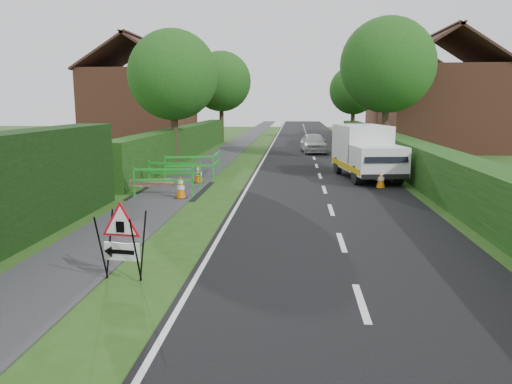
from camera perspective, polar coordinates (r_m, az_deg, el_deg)
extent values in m
plane|color=#254915|center=(7.45, -7.15, -14.96)|extent=(120.00, 120.00, 0.00)
cube|color=black|center=(41.73, 6.02, 5.79)|extent=(6.00, 90.00, 0.02)
cube|color=#2D2D30|center=(41.95, -1.55, 5.87)|extent=(2.00, 90.00, 0.02)
cube|color=#14380F|center=(29.48, -8.11, 3.93)|extent=(1.00, 24.00, 1.80)
cube|color=#14380F|center=(23.37, 17.04, 1.97)|extent=(1.20, 50.00, 1.50)
cube|color=brown|center=(38.34, -12.98, 9.31)|extent=(7.00, 7.00, 5.50)
cube|color=#331E19|center=(39.05, -15.75, 14.86)|extent=(4.00, 7.40, 2.58)
cube|color=#331E19|center=(38.01, -10.61, 15.20)|extent=(4.00, 7.40, 2.58)
cube|color=#331E19|center=(38.60, -13.29, 16.66)|extent=(0.25, 7.40, 0.18)
cube|color=brown|center=(35.90, 20.25, 8.91)|extent=(7.00, 7.00, 5.50)
cube|color=#331E19|center=(35.64, 17.84, 15.24)|extent=(4.00, 7.40, 2.58)
cube|color=#331E19|center=(36.57, 23.36, 14.77)|extent=(4.00, 7.40, 2.58)
cube|color=#331E19|center=(36.18, 20.75, 16.74)|extent=(0.25, 7.40, 0.18)
cube|color=brown|center=(49.74, 17.03, 9.27)|extent=(7.00, 7.00, 5.50)
cube|color=#331E19|center=(49.51, 15.23, 13.81)|extent=(4.00, 7.40, 2.58)
cube|color=#331E19|center=(50.25, 19.27, 13.55)|extent=(4.00, 7.40, 2.58)
cube|color=#331E19|center=(49.94, 17.33, 14.94)|extent=(0.25, 7.40, 0.18)
cylinder|color=#2D2116|center=(25.39, -9.26, 5.88)|extent=(0.36, 0.36, 2.62)
sphere|color=#134816|center=(25.36, -9.47, 13.07)|extent=(4.40, 4.40, 4.40)
cylinder|color=#2D2116|center=(29.07, 14.47, 6.57)|extent=(0.36, 0.36, 2.97)
sphere|color=#134816|center=(29.10, 14.80, 13.85)|extent=(5.20, 5.20, 5.20)
cylinder|color=#2D2116|center=(41.08, -3.95, 7.70)|extent=(0.36, 0.36, 2.80)
sphere|color=#134816|center=(41.08, -4.01, 12.50)|extent=(4.80, 4.80, 4.80)
cylinder|color=#2D2116|center=(44.92, 10.98, 7.53)|extent=(0.36, 0.36, 2.45)
sphere|color=#134816|center=(44.89, 11.11, 11.37)|extent=(4.20, 4.20, 4.20)
cylinder|color=black|center=(9.25, -17.29, -6.15)|extent=(0.08, 0.38, 1.22)
cylinder|color=black|center=(9.50, -16.39, -5.67)|extent=(0.08, 0.38, 1.22)
cylinder|color=black|center=(8.95, -13.60, -6.52)|extent=(0.08, 0.38, 1.22)
cylinder|color=black|center=(9.21, -12.78, -6.00)|extent=(0.08, 0.38, 1.22)
cube|color=white|center=(9.23, -15.08, -6.61)|extent=(0.67, 0.11, 0.33)
cube|color=black|center=(9.21, -15.12, -6.63)|extent=(0.48, 0.08, 0.08)
cone|color=black|center=(9.33, -16.56, -6.49)|extent=(0.18, 0.22, 0.20)
cube|color=black|center=(9.09, -15.27, -3.87)|extent=(0.15, 0.03, 0.20)
cube|color=silver|center=(22.11, 11.94, 5.14)|extent=(2.32, 3.28, 1.81)
cube|color=silver|center=(19.97, 13.75, 3.54)|extent=(2.16, 2.22, 1.11)
cube|color=black|center=(19.05, 14.65, 4.02)|extent=(1.66, 0.47, 0.51)
cube|color=#E1B00B|center=(21.09, 10.06, 3.01)|extent=(0.74, 4.59, 0.23)
cube|color=#E1B00B|center=(21.64, 14.94, 3.00)|extent=(0.74, 4.59, 0.23)
cube|color=black|center=(19.16, 14.54, 1.73)|extent=(1.83, 0.40, 0.19)
cylinder|color=black|center=(19.74, 11.39, 1.88)|extent=(0.34, 0.78, 0.75)
cylinder|color=black|center=(20.27, 15.99, 1.90)|extent=(0.34, 0.78, 0.75)
cylinder|color=black|center=(22.64, 9.32, 2.99)|extent=(0.34, 0.78, 0.75)
cylinder|color=black|center=(23.10, 13.40, 2.99)|extent=(0.34, 0.78, 0.75)
cube|color=black|center=(19.15, 14.03, 0.45)|extent=(0.38, 0.38, 0.04)
cone|color=orange|center=(19.09, 14.08, 1.62)|extent=(0.32, 0.32, 0.75)
cylinder|color=white|center=(19.10, 14.08, 1.51)|extent=(0.25, 0.25, 0.14)
cylinder|color=white|center=(19.07, 14.10, 2.06)|extent=(0.17, 0.17, 0.10)
cube|color=black|center=(20.90, 13.92, 1.25)|extent=(0.38, 0.38, 0.04)
cone|color=orange|center=(20.84, 13.97, 2.32)|extent=(0.32, 0.32, 0.75)
cylinder|color=white|center=(20.85, 13.97, 2.22)|extent=(0.25, 0.25, 0.14)
cylinder|color=white|center=(20.82, 13.99, 2.73)|extent=(0.17, 0.17, 0.10)
cube|color=black|center=(22.78, 13.28, 1.99)|extent=(0.38, 0.38, 0.04)
cone|color=orange|center=(22.73, 13.32, 2.98)|extent=(0.32, 0.32, 0.75)
cylinder|color=white|center=(22.73, 13.31, 2.88)|extent=(0.25, 0.25, 0.14)
cylinder|color=white|center=(22.71, 13.33, 3.35)|extent=(0.17, 0.17, 0.10)
cube|color=black|center=(16.80, -8.58, -0.70)|extent=(0.38, 0.38, 0.04)
cone|color=orange|center=(16.73, -8.61, 0.63)|extent=(0.32, 0.32, 0.75)
cylinder|color=white|center=(16.73, -8.61, 0.51)|extent=(0.25, 0.25, 0.14)
cylinder|color=white|center=(16.70, -8.62, 1.14)|extent=(0.17, 0.17, 0.10)
cube|color=black|center=(19.96, -6.54, 1.08)|extent=(0.38, 0.38, 0.04)
cone|color=orange|center=(19.91, -6.56, 2.20)|extent=(0.32, 0.32, 0.75)
cylinder|color=white|center=(19.91, -6.56, 2.09)|extent=(0.25, 0.25, 0.14)
cylinder|color=white|center=(19.89, -6.57, 2.63)|extent=(0.17, 0.17, 0.10)
cube|color=#1A9423|center=(17.45, -13.77, 1.13)|extent=(0.05, 0.05, 1.00)
cube|color=#1A9423|center=(17.10, -7.24, 1.16)|extent=(0.05, 0.05, 1.00)
cube|color=#1A9423|center=(17.19, -10.58, 2.53)|extent=(2.00, 0.22, 0.08)
cube|color=#1A9423|center=(17.24, -10.54, 1.31)|extent=(2.00, 0.22, 0.08)
cube|color=#1A9423|center=(17.53, -13.70, -0.42)|extent=(0.09, 0.35, 0.04)
cube|color=#1A9423|center=(17.18, -7.20, -0.42)|extent=(0.09, 0.35, 0.04)
cube|color=#1A9423|center=(19.30, -12.10, 2.04)|extent=(0.06, 0.06, 1.00)
cube|color=#1A9423|center=(18.60, -6.42, 1.91)|extent=(0.06, 0.06, 1.00)
cube|color=#1A9423|center=(18.87, -9.35, 3.24)|extent=(1.99, 0.28, 0.08)
cube|color=#1A9423|center=(18.92, -9.31, 2.13)|extent=(1.99, 0.28, 0.08)
cube|color=#1A9423|center=(19.37, -12.04, 0.64)|extent=(0.10, 0.35, 0.04)
cube|color=#1A9423|center=(18.68, -6.39, 0.45)|extent=(0.10, 0.35, 0.04)
cube|color=#1A9423|center=(21.10, -10.34, 2.78)|extent=(0.06, 0.06, 1.00)
cube|color=#1A9423|center=(21.11, -4.90, 2.91)|extent=(0.06, 0.06, 1.00)
cube|color=#1A9423|center=(21.03, -7.65, 3.99)|extent=(1.96, 0.48, 0.08)
cube|color=#1A9423|center=(21.07, -7.63, 2.99)|extent=(1.96, 0.48, 0.08)
cube|color=#1A9423|center=(21.17, -10.30, 1.49)|extent=(0.13, 0.35, 0.04)
cube|color=#1A9423|center=(21.17, -4.88, 1.62)|extent=(0.13, 0.35, 0.04)
cube|color=#1A9423|center=(21.14, -4.86, 2.92)|extent=(0.05, 0.05, 1.00)
cube|color=#1A9423|center=(23.11, -4.23, 3.55)|extent=(0.05, 0.05, 1.00)
cube|color=#1A9423|center=(22.08, -4.55, 4.33)|extent=(0.12, 2.00, 0.08)
cube|color=#1A9423|center=(22.12, -4.54, 3.38)|extent=(0.12, 2.00, 0.08)
cube|color=#1A9423|center=(21.20, -4.84, 1.64)|extent=(0.35, 0.07, 0.04)
cube|color=#1A9423|center=(23.17, -4.22, 2.37)|extent=(0.35, 0.07, 0.04)
cube|color=red|center=(17.57, -11.77, -0.38)|extent=(1.49, 0.27, 0.25)
imported|color=silver|center=(32.21, 6.60, 5.61)|extent=(1.82, 3.81, 1.26)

